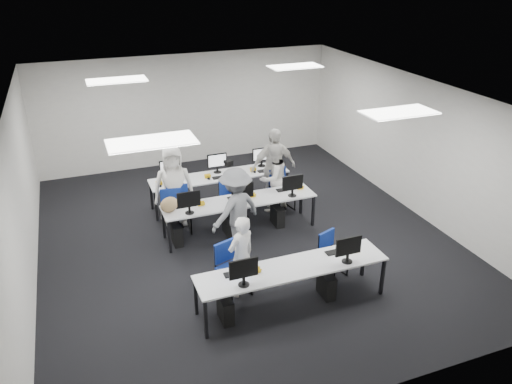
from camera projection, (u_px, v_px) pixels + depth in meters
name	position (u px, v px, depth m)	size (l,w,h in m)	color
room	(243.00, 169.00, 9.74)	(9.00, 9.02, 3.00)	black
ceiling_panels	(242.00, 94.00, 9.11)	(5.20, 4.60, 0.02)	white
desk_front	(292.00, 269.00, 8.06)	(3.20, 0.70, 0.73)	silver
desk_mid	(240.00, 203.00, 10.26)	(3.20, 0.70, 0.73)	silver
desk_back	(220.00, 177.00, 11.45)	(3.20, 0.70, 0.73)	silver
equipment_front	(282.00, 289.00, 8.13)	(2.51, 0.41, 1.19)	#0C31A1
equipment_mid	(232.00, 218.00, 10.32)	(2.91, 0.41, 1.19)	white
equipment_back	(228.00, 188.00, 11.66)	(2.91, 0.41, 1.19)	white
chair_0	(233.00, 279.00, 8.49)	(0.60, 0.63, 0.95)	navy
chair_1	(332.00, 262.00, 9.01)	(0.54, 0.56, 0.83)	navy
chair_2	(180.00, 217.00, 10.49)	(0.53, 0.57, 0.96)	navy
chair_3	(232.00, 210.00, 10.83)	(0.45, 0.49, 0.92)	navy
chair_4	(282.00, 197.00, 11.40)	(0.54, 0.57, 0.93)	navy
chair_5	(172.00, 212.00, 10.73)	(0.54, 0.57, 0.92)	navy
chair_6	(236.00, 205.00, 11.11)	(0.46, 0.49, 0.82)	navy
chair_7	(276.00, 196.00, 11.50)	(0.48, 0.51, 0.82)	navy
handbag	(169.00, 205.00, 9.72)	(0.38, 0.24, 0.31)	#94804C
student_0	(241.00, 257.00, 8.30)	(0.54, 0.35, 1.48)	white
student_1	(273.00, 178.00, 11.14)	(0.77, 0.60, 1.58)	white
student_2	(174.00, 186.00, 10.53)	(0.86, 0.56, 1.76)	white
student_3	(273.00, 168.00, 11.32)	(1.08, 0.45, 1.85)	white
photographer	(236.00, 210.00, 9.59)	(1.11, 0.64, 1.71)	gray
dslr_camera	(229.00, 163.00, 9.32)	(0.14, 0.18, 0.10)	black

